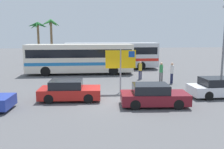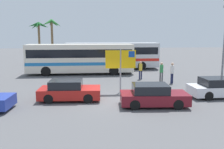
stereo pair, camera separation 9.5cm
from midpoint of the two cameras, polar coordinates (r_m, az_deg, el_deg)
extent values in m
plane|color=#565659|center=(16.00, -0.23, -6.12)|extent=(120.00, 120.00, 0.00)
cube|color=silver|center=(26.54, -7.50, 3.80)|extent=(11.17, 2.47, 2.90)
cube|color=black|center=(26.50, -7.53, 4.99)|extent=(10.73, 2.49, 0.84)
cube|color=#1E70B7|center=(26.60, -7.48, 2.72)|extent=(11.06, 2.49, 0.32)
cylinder|color=black|center=(27.88, -0.23, 1.61)|extent=(1.00, 0.28, 1.00)
cylinder|color=black|center=(25.69, 0.21, 0.95)|extent=(1.00, 0.28, 1.00)
cylinder|color=black|center=(28.13, -14.43, 1.39)|extent=(1.00, 0.28, 1.00)
cylinder|color=black|center=(25.96, -15.20, 0.70)|extent=(1.00, 0.28, 1.00)
cube|color=silver|center=(30.17, -0.19, 4.55)|extent=(11.17, 2.47, 2.90)
cube|color=black|center=(30.13, -0.19, 5.59)|extent=(10.73, 2.49, 0.84)
cube|color=red|center=(30.22, -0.19, 3.59)|extent=(11.06, 2.49, 0.32)
cylinder|color=black|center=(31.88, 5.85, 2.55)|extent=(1.00, 0.28, 1.00)
cylinder|color=black|center=(29.72, 6.67, 2.04)|extent=(1.00, 0.28, 1.00)
cylinder|color=black|center=(31.29, -6.70, 2.41)|extent=(1.00, 0.28, 1.00)
cylinder|color=black|center=(29.09, -6.81, 1.88)|extent=(1.00, 0.28, 1.00)
cylinder|color=gray|center=(17.97, 1.83, 0.82)|extent=(0.11, 0.11, 3.20)
cube|color=yellow|center=(17.86, 1.84, 3.52)|extent=(2.20, 0.08, 1.30)
cube|color=#1447A8|center=(17.94, 4.39, 4.71)|extent=(0.44, 0.07, 0.44)
cube|color=silver|center=(18.54, 23.92, -3.23)|extent=(4.48, 1.87, 0.64)
cube|color=black|center=(18.30, 23.32, -1.50)|extent=(2.35, 1.68, 0.52)
cylinder|color=black|center=(18.64, 18.96, -3.45)|extent=(0.60, 0.17, 0.60)
cylinder|color=black|center=(17.22, 21.28, -4.61)|extent=(0.60, 0.17, 0.60)
cube|color=red|center=(16.38, -9.80, -4.14)|extent=(4.02, 2.07, 0.64)
cube|color=black|center=(16.28, -10.68, -2.15)|extent=(2.12, 1.83, 0.52)
cylinder|color=black|center=(17.17, -5.37, -4.05)|extent=(0.61, 0.19, 0.60)
cylinder|color=black|center=(15.47, -5.65, -5.56)|extent=(0.61, 0.19, 0.60)
cylinder|color=black|center=(17.45, -13.42, -4.05)|extent=(0.61, 0.19, 0.60)
cylinder|color=black|center=(15.78, -14.58, -5.52)|extent=(0.61, 0.19, 0.60)
cylinder|color=black|center=(16.21, -24.00, -5.64)|extent=(0.61, 0.20, 0.60)
cube|color=maroon|center=(15.04, 9.56, -5.35)|extent=(4.09, 2.04, 0.64)
cube|color=black|center=(14.86, 8.72, -3.21)|extent=(2.17, 1.77, 0.52)
cylinder|color=black|center=(16.13, 13.31, -5.14)|extent=(0.61, 0.20, 0.60)
cylinder|color=black|center=(14.61, 14.95, -6.73)|extent=(0.61, 0.20, 0.60)
cylinder|color=black|center=(15.69, 4.53, -5.32)|extent=(0.61, 0.20, 0.60)
cylinder|color=black|center=(14.12, 5.23, -7.01)|extent=(0.61, 0.20, 0.60)
cylinder|color=#1E2347|center=(22.11, 13.61, -0.86)|extent=(0.13, 0.13, 0.88)
cylinder|color=#1E2347|center=(21.97, 13.35, -0.92)|extent=(0.13, 0.13, 0.88)
cylinder|color=silver|center=(21.92, 13.56, 1.15)|extent=(0.32, 0.32, 0.70)
sphere|color=tan|center=(21.85, 13.61, 2.37)|extent=(0.24, 0.24, 0.24)
cylinder|color=#1E2347|center=(23.55, 6.61, -0.10)|extent=(0.13, 0.13, 0.83)
cylinder|color=#1E2347|center=(23.49, 6.20, -0.12)|extent=(0.13, 0.13, 0.83)
cylinder|color=gold|center=(23.41, 6.44, 1.69)|extent=(0.32, 0.32, 0.66)
sphere|color=tan|center=(23.36, 6.46, 2.77)|extent=(0.23, 0.23, 0.23)
cylinder|color=#4C4C51|center=(22.64, 10.89, -0.57)|extent=(0.13, 0.13, 0.85)
cylinder|color=#4C4C51|center=(22.64, 11.35, -0.58)|extent=(0.13, 0.13, 0.85)
cylinder|color=#338E4C|center=(22.52, 11.18, 1.34)|extent=(0.32, 0.32, 0.67)
sphere|color=tan|center=(22.46, 11.22, 2.48)|extent=(0.23, 0.23, 0.23)
cylinder|color=slate|center=(23.37, 24.30, 6.95)|extent=(0.14, 0.14, 7.23)
cylinder|color=slate|center=(21.62, 24.27, 5.51)|extent=(0.14, 0.14, 6.24)
cylinder|color=brown|center=(37.99, -16.65, 6.75)|extent=(0.32, 0.32, 5.55)
cone|color=#195623|center=(37.91, -15.83, 10.85)|extent=(1.54, 0.58, 0.97)
cone|color=#195623|center=(38.37, -16.01, 10.85)|extent=(1.35, 1.40, 0.94)
cone|color=#195623|center=(38.59, -16.74, 10.64)|extent=(0.57, 1.50, 1.13)
cone|color=#195623|center=(38.36, -17.60, 10.63)|extent=(1.52, 1.05, 1.10)
cone|color=#195623|center=(37.88, -17.90, 10.85)|extent=(1.57, 0.93, 0.86)
cone|color=#195623|center=(37.36, -17.11, 10.73)|extent=(0.55, 1.52, 1.07)
cone|color=#195623|center=(37.30, -16.56, 11.00)|extent=(1.08, 1.55, 0.79)
cylinder|color=brown|center=(35.93, -13.84, 6.99)|extent=(0.32, 0.32, 5.86)
cone|color=#2D7533|center=(35.78, -13.03, 11.42)|extent=(1.52, 0.59, 1.14)
cone|color=#2D7533|center=(36.39, -13.32, 11.38)|extent=(1.22, 1.47, 1.13)
cone|color=#2D7533|center=(36.59, -14.25, 11.45)|extent=(0.94, 1.58, 1.01)
cone|color=#2D7533|center=(35.96, -15.09, 11.41)|extent=(1.55, 0.60, 1.05)
cone|color=#2D7533|center=(35.44, -14.80, 11.55)|extent=(1.23, 1.51, 0.96)
cone|color=#2D7533|center=(35.32, -13.47, 11.73)|extent=(1.27, 1.49, 0.82)
camera|label=1|loc=(0.05, -90.15, -0.02)|focal=39.58mm
camera|label=2|loc=(0.05, 89.85, 0.02)|focal=39.58mm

